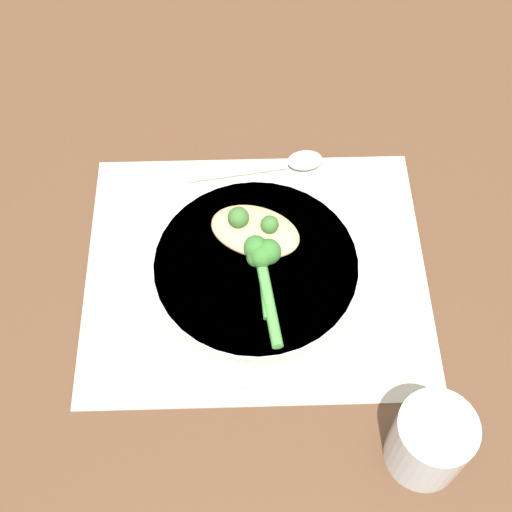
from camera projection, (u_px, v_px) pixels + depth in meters
name	position (u px, v px, depth m)	size (l,w,h in m)	color
ground_plane	(256.00, 270.00, 0.88)	(3.00, 3.00, 0.00)	brown
placemat	(256.00, 269.00, 0.88)	(0.42, 0.35, 0.00)	#B2A893
plate	(256.00, 265.00, 0.87)	(0.26, 0.26, 0.01)	silver
chicken_fillet	(257.00, 231.00, 0.87)	(0.13, 0.11, 0.03)	tan
pesto_dollop_primary	(270.00, 225.00, 0.85)	(0.02, 0.02, 0.02)	#3D702D
pesto_dollop_secondary	(238.00, 217.00, 0.86)	(0.03, 0.03, 0.03)	#3D702D
broccoli_stalk_left	(259.00, 254.00, 0.86)	(0.05, 0.11, 0.03)	#51A847
broccoli_stalk_front	(264.00, 265.00, 0.85)	(0.05, 0.14, 0.03)	#51A847
knife	(261.00, 382.00, 0.79)	(0.20, 0.04, 0.01)	silver
spoon	(288.00, 163.00, 0.96)	(0.19, 0.05, 0.01)	silver
water_glass	(430.00, 441.00, 0.72)	(0.08, 0.08, 0.09)	silver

